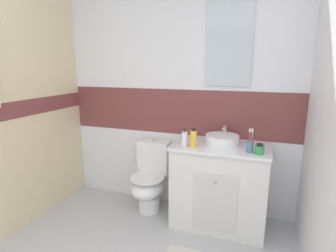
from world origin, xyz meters
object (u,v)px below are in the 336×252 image
toilet (150,179)px  toothbrush_cup (250,146)px  sink_basin (222,139)px  hair_gel_jar (260,149)px  shampoo_bottle_tall (193,138)px  soap_dispenser (185,139)px

toilet → toothbrush_cup: (1.05, -0.18, 0.55)m
sink_basin → toilet: 0.95m
toilet → hair_gel_jar: bearing=-10.0°
toilet → hair_gel_jar: (1.13, -0.20, 0.53)m
toilet → shampoo_bottle_tall: bearing=-20.2°
toilet → soap_dispenser: bearing=-22.1°
toilet → soap_dispenser: 0.73m
toothbrush_cup → soap_dispenser: size_ratio=1.23×
toothbrush_cup → toilet: bearing=170.3°
toothbrush_cup → soap_dispenser: 0.60m
soap_dispenser → hair_gel_jar: bearing=-1.6°
toothbrush_cup → shampoo_bottle_tall: (-0.51, -0.02, 0.02)m
sink_basin → hair_gel_jar: sink_basin is taller
sink_basin → toilet: sink_basin is taller
sink_basin → shampoo_bottle_tall: 0.31m
soap_dispenser → shampoo_bottle_tall: size_ratio=0.98×
toothbrush_cup → sink_basin: bearing=147.6°
hair_gel_jar → sink_basin: bearing=151.4°
sink_basin → toothbrush_cup: 0.32m
soap_dispenser → shampoo_bottle_tall: shampoo_bottle_tall is taller
shampoo_bottle_tall → toothbrush_cup: bearing=2.1°
toothbrush_cup → shampoo_bottle_tall: size_ratio=1.21×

